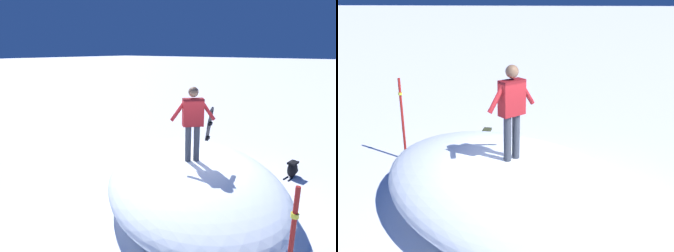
{
  "view_description": "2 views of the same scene",
  "coord_description": "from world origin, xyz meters",
  "views": [
    {
      "loc": [
        -5.48,
        -3.63,
        3.61
      ],
      "look_at": [
        -0.15,
        0.34,
        1.86
      ],
      "focal_mm": 31.19,
      "sensor_mm": 36.0,
      "label": 1
    },
    {
      "loc": [
        6.5,
        0.13,
        3.97
      ],
      "look_at": [
        -0.01,
        -0.33,
        1.69
      ],
      "focal_mm": 40.98,
      "sensor_mm": 36.0,
      "label": 2
    }
  ],
  "objects": [
    {
      "name": "snowboard_primary_upright",
      "position": [
        3.53,
        1.24,
        0.86
      ],
      "size": [
        0.31,
        0.29,
        1.65
      ],
      "color": "black",
      "rests_on": "ground"
    },
    {
      "name": "ground",
      "position": [
        0.0,
        0.0,
        0.0
      ],
      "size": [
        240.0,
        240.0,
        0.0
      ],
      "primitive_type": "plane",
      "color": "white"
    },
    {
      "name": "backpack_near",
      "position": [
        2.99,
        -1.83,
        0.24
      ],
      "size": [
        0.64,
        0.32,
        0.48
      ],
      "color": "black",
      "rests_on": "ground"
    },
    {
      "name": "snowboarder_standing",
      "position": [
        0.03,
        -0.23,
        2.08
      ],
      "size": [
        0.78,
        0.83,
        1.75
      ],
      "color": "#333842",
      "rests_on": "snow_mound"
    },
    {
      "name": "snow_mound",
      "position": [
        0.09,
        -0.23,
        0.53
      ],
      "size": [
        7.15,
        7.11,
        1.06
      ],
      "primitive_type": "ellipsoid",
      "rotation": [
        0.0,
        0.0,
        0.77
      ],
      "color": "white",
      "rests_on": "ground"
    }
  ]
}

